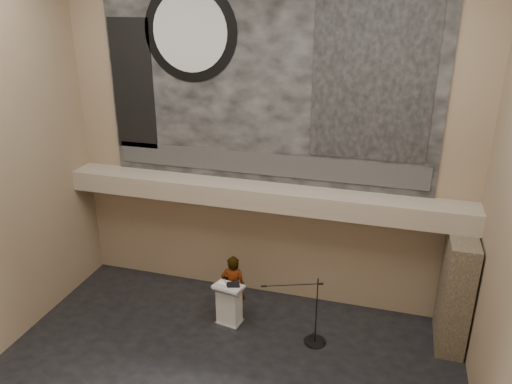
% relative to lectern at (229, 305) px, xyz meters
% --- Properties ---
extents(wall_back, '(10.00, 0.02, 8.50)m').
position_rel_lectern_xyz_m(wall_back, '(0.43, 1.65, 3.70)').
color(wall_back, '#8A7058').
rests_on(wall_back, floor).
extents(wall_front, '(10.00, 0.02, 8.50)m').
position_rel_lectern_xyz_m(wall_front, '(0.43, -6.35, 3.70)').
color(wall_front, '#8A7058').
rests_on(wall_front, floor).
extents(soffit, '(10.00, 0.80, 0.50)m').
position_rel_lectern_xyz_m(soffit, '(0.43, 1.25, 2.40)').
color(soffit, gray).
rests_on(soffit, wall_back).
extents(sprinkler_left, '(0.04, 0.04, 0.06)m').
position_rel_lectern_xyz_m(sprinkler_left, '(-1.17, 1.20, 2.12)').
color(sprinkler_left, '#B2893D').
rests_on(sprinkler_left, soffit).
extents(sprinkler_right, '(0.04, 0.04, 0.06)m').
position_rel_lectern_xyz_m(sprinkler_right, '(2.33, 1.20, 2.12)').
color(sprinkler_right, '#B2893D').
rests_on(sprinkler_right, soffit).
extents(banner, '(8.00, 0.05, 5.00)m').
position_rel_lectern_xyz_m(banner, '(0.43, 1.62, 5.15)').
color(banner, black).
rests_on(banner, wall_back).
extents(banner_text_strip, '(7.76, 0.02, 0.55)m').
position_rel_lectern_xyz_m(banner_text_strip, '(0.43, 1.58, 3.10)').
color(banner_text_strip, '#303030').
rests_on(banner_text_strip, banner).
extents(banner_clock_rim, '(2.30, 0.02, 2.30)m').
position_rel_lectern_xyz_m(banner_clock_rim, '(-1.37, 1.58, 6.15)').
color(banner_clock_rim, black).
rests_on(banner_clock_rim, banner).
extents(banner_clock_face, '(1.84, 0.02, 1.84)m').
position_rel_lectern_xyz_m(banner_clock_face, '(-1.37, 1.56, 6.15)').
color(banner_clock_face, silver).
rests_on(banner_clock_face, banner).
extents(banner_building_print, '(2.60, 0.02, 3.60)m').
position_rel_lectern_xyz_m(banner_building_print, '(2.83, 1.58, 5.25)').
color(banner_building_print, black).
rests_on(banner_building_print, banner).
extents(banner_brick_print, '(1.10, 0.02, 3.20)m').
position_rel_lectern_xyz_m(banner_brick_print, '(-2.97, 1.58, 4.85)').
color(banner_brick_print, black).
rests_on(banner_brick_print, banner).
extents(stone_pier, '(0.60, 1.40, 2.70)m').
position_rel_lectern_xyz_m(stone_pier, '(5.08, 0.80, 0.80)').
color(stone_pier, '#423728').
rests_on(stone_pier, floor).
extents(lectern, '(0.75, 0.59, 1.13)m').
position_rel_lectern_xyz_m(lectern, '(0.00, 0.00, 0.00)').
color(lectern, silver).
rests_on(lectern, floor).
extents(binder, '(0.37, 0.34, 0.04)m').
position_rel_lectern_xyz_m(binder, '(0.11, 0.02, 0.56)').
color(binder, black).
rests_on(binder, lectern).
extents(papers, '(0.21, 0.29, 0.00)m').
position_rel_lectern_xyz_m(papers, '(-0.17, -0.01, 0.55)').
color(papers, white).
rests_on(papers, lectern).
extents(speaker_person, '(0.65, 0.45, 1.68)m').
position_rel_lectern_xyz_m(speaker_person, '(-0.00, 0.34, 0.29)').
color(speaker_person, silver).
rests_on(speaker_person, floor).
extents(mic_stand, '(1.44, 0.72, 1.71)m').
position_rel_lectern_xyz_m(mic_stand, '(2.08, -0.12, -0.29)').
color(mic_stand, black).
rests_on(mic_stand, floor).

